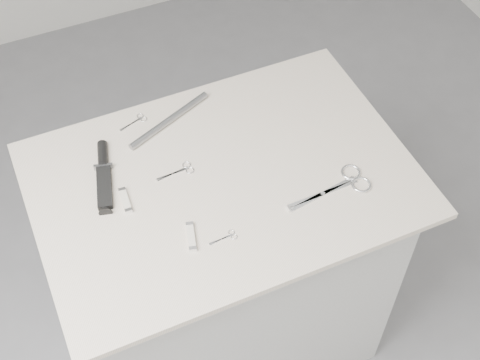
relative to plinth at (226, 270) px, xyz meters
name	(u,v)px	position (x,y,z in m)	size (l,w,h in m)	color
ground	(228,334)	(0.00, 0.00, -0.46)	(4.00, 4.00, 0.01)	gray
plinth	(226,270)	(0.00, 0.00, 0.00)	(0.90, 0.60, 0.90)	#B2B2B0
display_board	(223,180)	(0.00, 0.00, 0.46)	(1.00, 0.70, 0.02)	beige
large_shears	(344,184)	(0.28, -0.15, 0.47)	(0.24, 0.10, 0.01)	silver
embroidery_scissors_a	(181,171)	(-0.09, 0.07, 0.47)	(0.10, 0.04, 0.00)	silver
embroidery_scissors_b	(136,121)	(-0.15, 0.29, 0.47)	(0.09, 0.05, 0.00)	silver
tiny_scissors	(226,237)	(-0.07, -0.18, 0.47)	(0.07, 0.03, 0.00)	silver
sheathed_knife	(104,172)	(-0.29, 0.14, 0.48)	(0.09, 0.23, 0.03)	black
pocket_knife_a	(191,237)	(-0.15, -0.14, 0.48)	(0.04, 0.08, 0.01)	beige
pocket_knife_b	(125,200)	(-0.26, 0.03, 0.48)	(0.02, 0.08, 0.01)	beige
metal_rail	(169,120)	(-0.06, 0.25, 0.48)	(0.02, 0.02, 0.29)	gray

